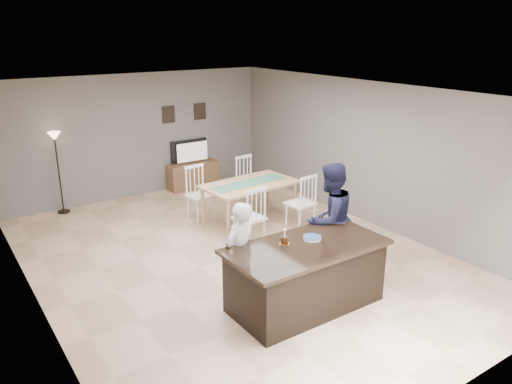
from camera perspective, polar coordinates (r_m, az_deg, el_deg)
floor at (r=8.33m, az=-2.42°, el=-7.48°), size 8.00×8.00×0.00m
room_shell at (r=7.75m, az=-2.59°, el=3.76°), size 8.00×8.00×8.00m
kitchen_island at (r=6.82m, az=5.68°, el=-9.45°), size 2.15×1.10×0.90m
tv_console at (r=11.85m, az=-7.20°, el=1.91°), size 1.20×0.40×0.60m
television at (r=11.77m, az=-7.46°, el=4.62°), size 0.91×0.12×0.53m
tv_screen_glow at (r=11.70m, az=-7.28°, el=4.57°), size 0.78×0.00×0.78m
picture_frames at (r=11.69m, az=-8.17°, el=8.93°), size 1.10×0.02×0.38m
doorway at (r=4.81m, az=-18.86°, el=-12.21°), size 0.00×2.10×2.65m
woman at (r=6.73m, az=-1.85°, el=-7.13°), size 0.61×0.47×1.47m
man at (r=7.57m, az=8.39°, el=-3.13°), size 0.91×0.74×1.76m
birthday_cake at (r=6.62m, az=3.28°, el=-5.51°), size 0.14×0.14×0.22m
plate_stack at (r=6.80m, az=6.43°, el=-5.23°), size 0.25×0.25×0.04m
dining_table at (r=9.44m, az=-0.77°, el=0.21°), size 1.84×2.11×1.08m
floor_lamp at (r=10.66m, az=-21.88°, el=4.39°), size 0.25×0.25×1.67m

